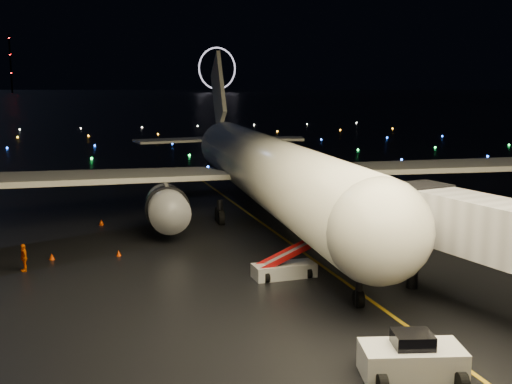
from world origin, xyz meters
TOP-DOWN VIEW (x-y plane):
  - ground at (0.00, 300.00)m, footprint 2000.00×2000.00m
  - lane_centre at (12.00, 15.00)m, footprint 0.25×80.00m
  - airliner at (12.50, 26.20)m, footprint 61.06×58.38m
  - pushback_tug at (9.17, -7.41)m, footprint 4.73×3.21m
  - belt_loader at (8.63, 7.86)m, footprint 6.04×1.85m
  - crew_c at (-7.73, 14.11)m, footprint 0.73×1.19m
  - safety_cone_0 at (-1.32, 16.20)m, footprint 0.46×0.46m
  - safety_cone_1 at (-1.96, 27.16)m, footprint 0.49×0.49m
  - safety_cone_2 at (-6.01, 16.54)m, footprint 0.49×0.49m
  - ferris_wheel at (170.00, 720.00)m, footprint 49.33×16.80m
  - radio_mast at (-60.00, 740.00)m, footprint 1.80×1.80m
  - taxiway_lights at (0.00, 106.00)m, footprint 164.00×92.00m

SIDE VIEW (x-z plane):
  - ground at x=0.00m, z-range 0.00..0.00m
  - lane_centre at x=12.00m, z-range 0.00..0.02m
  - taxiway_lights at x=0.00m, z-range 0.00..0.36m
  - safety_cone_0 at x=-1.32m, z-range 0.00..0.44m
  - safety_cone_2 at x=-6.01m, z-range 0.00..0.47m
  - safety_cone_1 at x=-1.96m, z-range 0.00..0.51m
  - crew_c at x=-7.73m, z-range 0.00..1.89m
  - pushback_tug at x=9.17m, z-range 0.00..2.06m
  - belt_loader at x=8.63m, z-range 0.00..2.90m
  - airliner at x=12.50m, z-range 0.00..16.31m
  - ferris_wheel at x=170.00m, z-range 0.00..52.00m
  - radio_mast at x=-60.00m, z-range 0.00..64.00m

